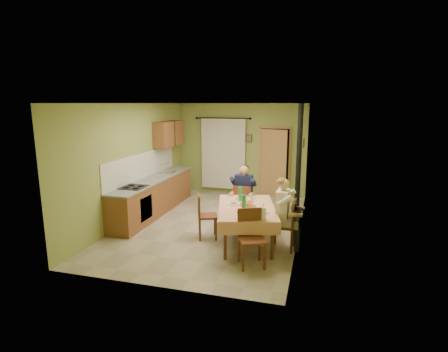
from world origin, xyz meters
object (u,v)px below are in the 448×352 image
(chair_far, at_px, (243,213))
(chair_near, at_px, (251,250))
(chair_right, at_px, (284,235))
(chair_left, at_px, (207,225))
(man_right, at_px, (284,206))
(man_far, at_px, (243,188))
(dining_table, at_px, (246,225))
(stove_flue, at_px, (298,181))

(chair_far, bearing_deg, chair_near, -73.70)
(chair_near, bearing_deg, chair_right, -142.56)
(chair_left, bearing_deg, man_right, 63.52)
(chair_near, bearing_deg, chair_left, -65.33)
(chair_left, bearing_deg, chair_far, 129.91)
(chair_left, bearing_deg, man_far, 130.22)
(dining_table, height_order, stove_flue, stove_flue)
(man_far, bearing_deg, chair_near, -73.80)
(man_right, bearing_deg, chair_near, 154.47)
(chair_near, height_order, chair_right, chair_near)
(stove_flue, bearing_deg, dining_table, -121.14)
(man_right, bearing_deg, chair_far, 44.55)
(chair_near, bearing_deg, stove_flue, -127.60)
(man_right, bearing_deg, dining_table, 82.88)
(chair_far, height_order, man_far, man_far)
(man_far, relative_size, stove_flue, 0.50)
(chair_far, xyz_separation_m, man_far, (-0.00, 0.01, 0.59))
(chair_right, bearing_deg, man_far, 44.60)
(chair_right, bearing_deg, dining_table, 83.01)
(chair_far, height_order, chair_left, chair_far)
(chair_far, height_order, stove_flue, stove_flue)
(man_far, xyz_separation_m, man_right, (1.06, -1.18, 0.00))
(chair_far, xyz_separation_m, chair_right, (1.07, -1.16, 0.00))
(dining_table, bearing_deg, stove_flue, 44.24)
(chair_far, bearing_deg, chair_left, -118.81)
(dining_table, distance_m, chair_left, 0.86)
(dining_table, relative_size, chair_right, 2.11)
(man_far, bearing_deg, chair_far, -90.00)
(chair_left, bearing_deg, stove_flue, 108.62)
(chair_far, distance_m, man_right, 1.68)
(stove_flue, bearing_deg, man_right, -95.06)
(stove_flue, bearing_deg, chair_near, -103.62)
(man_far, bearing_deg, chair_left, -118.50)
(man_right, relative_size, stove_flue, 0.50)
(chair_right, height_order, man_right, man_right)
(chair_near, bearing_deg, man_right, -141.80)
(chair_far, xyz_separation_m, stove_flue, (1.20, 0.46, 0.73))
(dining_table, height_order, chair_left, chair_left)
(chair_left, height_order, stove_flue, stove_flue)
(chair_left, relative_size, stove_flue, 0.34)
(dining_table, distance_m, man_right, 0.92)
(chair_near, distance_m, stove_flue, 2.66)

